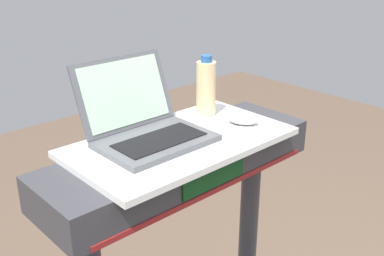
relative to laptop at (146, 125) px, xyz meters
name	(u,v)px	position (x,y,z in m)	size (l,w,h in m)	color
desk_board	(181,142)	(0.08, -0.07, -0.06)	(0.67, 0.37, 0.02)	white
laptop	(146,125)	(0.00, 0.00, 0.00)	(0.32, 0.30, 0.23)	#515459
computer_mouse	(243,119)	(0.31, -0.11, -0.03)	(0.06, 0.10, 0.03)	#B2B2B7
water_bottle	(206,88)	(0.28, 0.03, 0.05)	(0.07, 0.07, 0.20)	beige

